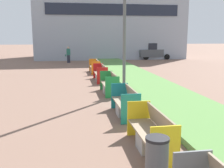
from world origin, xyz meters
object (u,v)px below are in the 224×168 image
Objects in this scene: bench_teal_frame at (126,105)px; bench_red_frame at (101,75)px; bench_yellow_frame at (151,135)px; parked_car_distant at (154,51)px; bench_orange_frame at (95,68)px; bench_green_frame at (110,86)px; street_lamp_post at (125,2)px; litter_bin at (157,164)px; pedestrian_walking at (68,55)px.

bench_teal_frame is 7.08m from bench_red_frame.
bench_teal_frame is at bearing 90.04° from bench_yellow_frame.
bench_red_frame is 16.39m from parked_car_distant.
parked_car_distant is (8.04, 14.27, 0.54)m from bench_red_frame.
parked_car_distant reaches higher than bench_orange_frame.
bench_yellow_frame is 13.46m from bench_orange_frame.
bench_green_frame is 7.15m from bench_orange_frame.
bench_yellow_frame is 0.88× the size of bench_red_frame.
street_lamp_post is at bearing 79.15° from bench_teal_frame.
bench_red_frame is at bearing 89.96° from bench_teal_frame.
litter_bin reaches higher than bench_orange_frame.
bench_green_frame is 0.93× the size of bench_orange_frame.
litter_bin is at bearing -97.61° from street_lamp_post.
street_lamp_post reaches higher than bench_teal_frame.
street_lamp_post reaches higher than bench_orange_frame.
street_lamp_post is 19.87m from parked_car_distant.
pedestrian_walking is (-2.53, 15.19, -3.29)m from street_lamp_post.
street_lamp_post reaches higher than bench_yellow_frame.
bench_red_frame is at bearing 89.93° from bench_green_frame.
bench_green_frame is 19.59m from parked_car_distant.
pedestrian_walking reaches higher than bench_yellow_frame.
bench_red_frame is at bearing -89.96° from bench_orange_frame.
bench_orange_frame is (0.00, 7.15, 0.00)m from bench_green_frame.
parked_car_distant is (9.96, 2.95, 0.09)m from pedestrian_walking.
bench_orange_frame is (-0.00, 3.57, -0.01)m from bench_red_frame.
bench_yellow_frame is at bearing -95.82° from street_lamp_post.
bench_red_frame is 3.57m from bench_orange_frame.
parked_car_distant is at bearing 71.59° from bench_yellow_frame.
bench_red_frame is 0.31× the size of street_lamp_post.
parked_car_distant is at bearing 60.61° from bench_red_frame.
litter_bin is 27.08m from parked_car_distant.
bench_orange_frame is 2.18× the size of litter_bin.
pedestrian_walking is at bearing 99.47° from street_lamp_post.
litter_bin reaches higher than bench_green_frame.
bench_yellow_frame is at bearing -90.02° from bench_red_frame.
bench_red_frame is 0.52× the size of parked_car_distant.
pedestrian_walking is at bearing 97.34° from bench_green_frame.
parked_car_distant is at bearing 65.74° from bench_green_frame.
parked_car_distant is (8.44, 25.72, 0.43)m from litter_bin.
bench_green_frame is 1.20× the size of pedestrian_walking.
bench_teal_frame is at bearing -90.04° from bench_red_frame.
parked_car_distant reaches higher than bench_yellow_frame.
bench_yellow_frame is 1.08× the size of bench_teal_frame.
bench_green_frame is 0.26× the size of street_lamp_post.
bench_yellow_frame is 0.27× the size of street_lamp_post.
bench_orange_frame is at bearing -76.09° from pedestrian_walking.
bench_orange_frame is at bearing 89.99° from bench_green_frame.
bench_orange_frame is (0.00, 10.65, 0.01)m from bench_teal_frame.
pedestrian_walking reaches higher than bench_orange_frame.
bench_yellow_frame is 1.61m from litter_bin.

